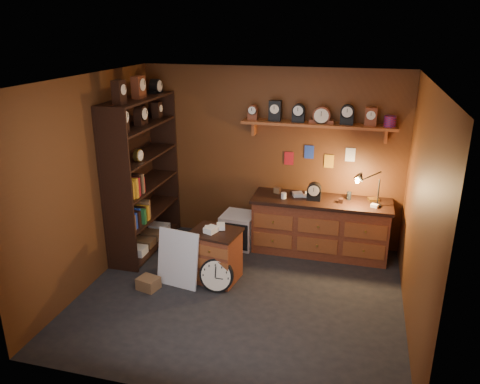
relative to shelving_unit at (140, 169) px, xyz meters
name	(u,v)px	position (x,y,z in m)	size (l,w,h in m)	color
floor	(241,295)	(1.79, -0.98, -1.25)	(4.00, 4.00, 0.00)	black
room_shell	(247,164)	(1.84, -0.87, 0.47)	(4.02, 3.62, 2.71)	#5E3316
shelving_unit	(140,169)	(0.00, 0.00, 0.00)	(0.47, 1.60, 2.58)	black
workbench	(320,223)	(2.63, 0.49, -0.78)	(2.03, 0.66, 1.36)	brown
low_cabinet	(215,253)	(1.36, -0.68, -0.87)	(0.69, 0.61, 0.80)	brown
big_round_clock	(216,275)	(1.46, -0.95, -1.03)	(0.45, 0.16, 0.45)	black
white_panel	(179,284)	(0.93, -0.93, -1.25)	(0.59, 0.03, 0.78)	silver
mini_fridge	(239,230)	(1.39, 0.41, -1.00)	(0.53, 0.55, 0.51)	silver
floor_box_a	(148,283)	(0.59, -1.14, -1.17)	(0.26, 0.22, 0.16)	brown
floor_box_b	(185,275)	(0.97, -0.80, -1.18)	(0.23, 0.27, 0.14)	white
floor_box_c	(206,250)	(1.00, -0.05, -1.16)	(0.24, 0.20, 0.18)	brown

